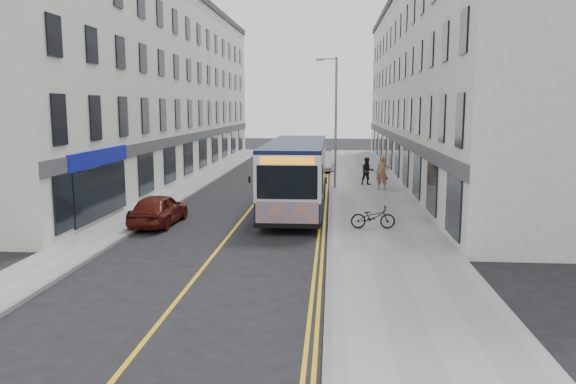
% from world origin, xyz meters
% --- Properties ---
extents(ground, '(140.00, 140.00, 0.00)m').
position_xyz_m(ground, '(0.00, 0.00, 0.00)').
color(ground, black).
rests_on(ground, ground).
extents(pavement_east, '(4.50, 64.00, 0.12)m').
position_xyz_m(pavement_east, '(6.25, 12.00, 0.06)').
color(pavement_east, gray).
rests_on(pavement_east, ground).
extents(pavement_west, '(2.00, 64.00, 0.12)m').
position_xyz_m(pavement_west, '(-5.00, 12.00, 0.06)').
color(pavement_west, gray).
rests_on(pavement_west, ground).
extents(kerb_east, '(0.18, 64.00, 0.13)m').
position_xyz_m(kerb_east, '(4.00, 12.00, 0.07)').
color(kerb_east, slate).
rests_on(kerb_east, ground).
extents(kerb_west, '(0.18, 64.00, 0.13)m').
position_xyz_m(kerb_west, '(-4.00, 12.00, 0.07)').
color(kerb_west, slate).
rests_on(kerb_west, ground).
extents(road_centre_line, '(0.12, 64.00, 0.01)m').
position_xyz_m(road_centre_line, '(0.00, 12.00, 0.00)').
color(road_centre_line, gold).
rests_on(road_centre_line, ground).
extents(road_dbl_yellow_inner, '(0.10, 64.00, 0.01)m').
position_xyz_m(road_dbl_yellow_inner, '(3.55, 12.00, 0.00)').
color(road_dbl_yellow_inner, gold).
rests_on(road_dbl_yellow_inner, ground).
extents(road_dbl_yellow_outer, '(0.10, 64.00, 0.01)m').
position_xyz_m(road_dbl_yellow_outer, '(3.75, 12.00, 0.00)').
color(road_dbl_yellow_outer, gold).
rests_on(road_dbl_yellow_outer, ground).
extents(terrace_east, '(6.00, 46.00, 13.00)m').
position_xyz_m(terrace_east, '(11.50, 21.00, 6.50)').
color(terrace_east, white).
rests_on(terrace_east, ground).
extents(terrace_west, '(6.00, 46.00, 13.00)m').
position_xyz_m(terrace_west, '(-9.00, 21.00, 6.50)').
color(terrace_west, silver).
rests_on(terrace_west, ground).
extents(streetlamp, '(1.32, 0.18, 8.00)m').
position_xyz_m(streetlamp, '(4.17, 14.00, 4.38)').
color(streetlamp, gray).
rests_on(streetlamp, ground).
extents(city_bus, '(2.72, 11.65, 3.39)m').
position_xyz_m(city_bus, '(2.32, 6.90, 1.85)').
color(city_bus, black).
rests_on(city_bus, ground).
extents(bicycle, '(1.83, 0.70, 0.95)m').
position_xyz_m(bicycle, '(5.75, 2.32, 0.60)').
color(bicycle, black).
rests_on(bicycle, pavement_east).
extents(pedestrian_near, '(0.80, 0.60, 2.00)m').
position_xyz_m(pedestrian_near, '(7.07, 13.33, 1.12)').
color(pedestrian_near, '#986645').
rests_on(pedestrian_near, pavement_east).
extents(pedestrian_far, '(0.97, 0.82, 1.76)m').
position_xyz_m(pedestrian_far, '(6.31, 15.36, 1.00)').
color(pedestrian_far, black).
rests_on(pedestrian_far, pavement_east).
extents(car_white, '(2.03, 4.56, 1.45)m').
position_xyz_m(car_white, '(3.20, 24.12, 0.73)').
color(car_white, silver).
rests_on(car_white, ground).
extents(car_maroon, '(1.81, 4.10, 1.37)m').
position_xyz_m(car_maroon, '(-3.40, 2.90, 0.69)').
color(car_maroon, '#51150D').
rests_on(car_maroon, ground).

